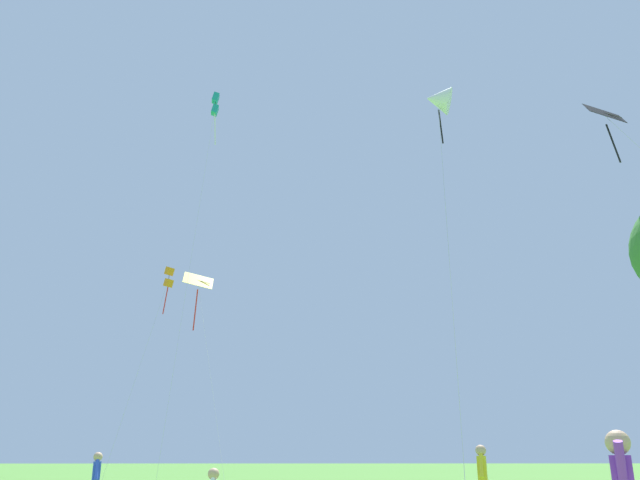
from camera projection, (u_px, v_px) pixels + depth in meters
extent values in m
cone|color=white|center=(438.00, 100.00, 27.25)|extent=(1.49, 1.45, 1.41)
cylinder|color=black|center=(441.00, 126.00, 26.82)|extent=(0.17, 0.13, 1.59)
cylinder|color=silver|center=(448.00, 236.00, 19.60)|extent=(2.55, 10.69, 15.70)
cube|color=yellow|center=(198.00, 280.00, 47.28)|extent=(2.14, 1.59, 1.48)
cylinder|color=#3F382D|center=(198.00, 280.00, 47.28)|extent=(1.76, 0.13, 0.51)
cylinder|color=red|center=(195.00, 310.00, 46.72)|extent=(0.32, 0.43, 2.98)
cylinder|color=silver|center=(210.00, 369.00, 41.02)|extent=(3.57, 8.59, 13.66)
cube|color=teal|center=(216.00, 98.00, 45.98)|extent=(0.60, 0.68, 0.70)
cube|color=teal|center=(215.00, 110.00, 45.66)|extent=(0.60, 0.68, 0.70)
cylinder|color=#3F382D|center=(215.00, 104.00, 45.82)|extent=(0.04, 0.04, 1.38)
cylinder|color=silver|center=(215.00, 128.00, 45.12)|extent=(0.30, 0.29, 2.63)
cylinder|color=silver|center=(191.00, 261.00, 38.50)|extent=(0.79, 6.81, 25.16)
cube|color=black|center=(604.00, 113.00, 26.51)|extent=(1.71, 1.00, 1.27)
cylinder|color=#3F382D|center=(604.00, 113.00, 26.51)|extent=(1.31, 0.24, 0.55)
cylinder|color=black|center=(613.00, 143.00, 25.85)|extent=(0.20, 0.48, 1.90)
cube|color=orange|center=(169.00, 271.00, 39.50)|extent=(0.63, 0.64, 0.54)
cube|color=orange|center=(169.00, 283.00, 39.26)|extent=(0.63, 0.64, 0.54)
cylinder|color=#3F382D|center=(169.00, 277.00, 39.38)|extent=(0.03, 0.03, 1.06)
cylinder|color=red|center=(166.00, 299.00, 38.93)|extent=(0.26, 0.07, 1.83)
cylinder|color=silver|center=(138.00, 371.00, 34.96)|extent=(1.44, 5.23, 11.82)
cube|color=yellow|center=(482.00, 471.00, 14.06)|extent=(0.25, 0.26, 0.63)
cylinder|color=yellow|center=(482.00, 463.00, 14.23)|extent=(0.17, 0.30, 0.59)
cylinder|color=yellow|center=(481.00, 463.00, 14.00)|extent=(0.17, 0.30, 0.59)
sphere|color=tan|center=(481.00, 450.00, 14.20)|extent=(0.23, 0.23, 0.23)
cube|color=blue|center=(96.00, 474.00, 15.35)|extent=(0.23, 0.24, 0.58)
cylinder|color=blue|center=(97.00, 468.00, 15.50)|extent=(0.16, 0.27, 0.54)
cylinder|color=blue|center=(97.00, 468.00, 15.29)|extent=(0.16, 0.27, 0.54)
sphere|color=tan|center=(98.00, 457.00, 15.47)|extent=(0.21, 0.21, 0.21)
sphere|color=tan|center=(214.00, 474.00, 9.77)|extent=(0.17, 0.17, 0.17)
cylinder|color=purple|center=(622.00, 473.00, 5.84)|extent=(0.19, 0.29, 0.58)
cylinder|color=purple|center=(622.00, 473.00, 6.06)|extent=(0.19, 0.29, 0.58)
sphere|color=tan|center=(618.00, 442.00, 6.04)|extent=(0.23, 0.23, 0.23)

